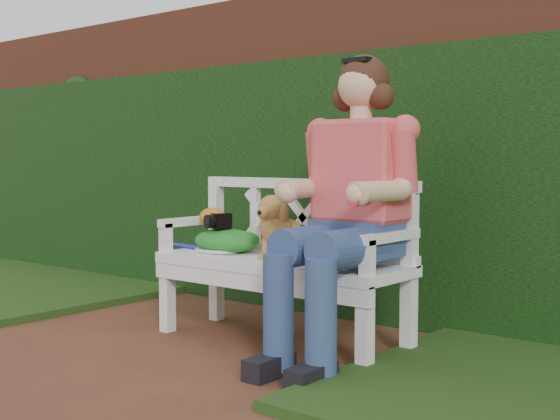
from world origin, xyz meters
The scene contains 11 objects.
ground centered at (0.00, 0.00, 0.00)m, with size 60.00×60.00×0.00m, color #4E2A1C.
brick_wall centered at (0.00, 1.90, 1.10)m, with size 10.00×0.30×2.20m, color brown.
ivy_hedge centered at (0.00, 1.68, 0.85)m, with size 10.00×0.18×1.70m, color #1F531A.
grass_left centered at (-2.40, 0.90, 0.03)m, with size 2.60×2.00×0.05m, color #15340C.
garden_bench centered at (0.46, 0.86, 0.24)m, with size 1.58×0.60×0.48m, color white, non-canonical shape.
seated_woman centered at (0.96, 0.84, 0.81)m, with size 0.69×0.92×1.62m, color #D14949, non-canonical shape.
dog centered at (0.48, 0.85, 0.66)m, with size 0.24×0.33×0.36m, color #A57135, non-canonical shape.
tennis_racket centered at (-0.03, 0.84, 0.49)m, with size 0.58×0.24×0.03m, color beige, non-canonical shape.
green_bag centered at (0.03, 0.87, 0.55)m, with size 0.42×0.32×0.14m, color #236B1D, non-canonical shape.
camera_item centered at (0.00, 0.85, 0.67)m, with size 0.14×0.10×0.09m, color black.
baseball_glove centered at (-0.06, 0.86, 0.68)m, with size 0.19×0.14×0.12m, color #C06F1F.
Camera 1 is at (3.09, -2.35, 1.04)m, focal length 48.00 mm.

